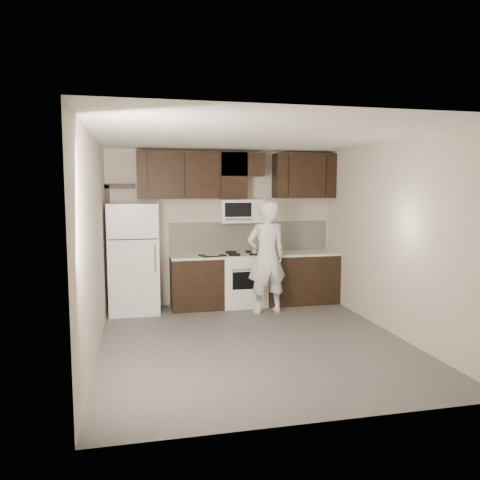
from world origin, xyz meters
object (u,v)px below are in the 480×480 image
object	(u,v)px
microwave	(241,211)
refrigerator	(134,258)
person	(267,257)
stove	(243,279)

from	to	relation	value
microwave	refrigerator	world-z (taller)	microwave
refrigerator	person	size ratio (longest dim) A/B	0.98
stove	person	world-z (taller)	person
microwave	person	world-z (taller)	microwave
microwave	person	size ratio (longest dim) A/B	0.41
stove	microwave	bearing A→B (deg)	90.10
microwave	person	bearing A→B (deg)	-68.10
refrigerator	person	bearing A→B (deg)	-13.36
refrigerator	person	distance (m)	2.18
microwave	person	distance (m)	1.03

